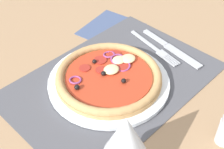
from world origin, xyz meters
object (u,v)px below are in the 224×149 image
at_px(pizza, 110,77).
at_px(knife, 171,48).
at_px(fork, 156,49).
at_px(napkin, 111,29).
at_px(plate, 110,82).
at_px(wine_glass, 126,138).

relative_size(pizza, knife, 1.20).
height_order(pizza, fork, pizza).
bearing_deg(napkin, knife, 101.96).
xyz_separation_m(pizza, knife, (-0.21, 0.02, -0.02)).
distance_m(fork, napkin, 0.16).
bearing_deg(knife, napkin, -160.27).
xyz_separation_m(plate, pizza, (-0.00, -0.00, 0.02)).
bearing_deg(wine_glass, knife, -155.97).
relative_size(knife, napkin, 1.27).
xyz_separation_m(knife, wine_glass, (0.35, 0.16, 0.10)).
bearing_deg(fork, plate, -78.10).
relative_size(fork, napkin, 1.14).
relative_size(pizza, wine_glass, 1.62).
bearing_deg(fork, knife, 59.37).
bearing_deg(napkin, wine_glass, 47.36).
distance_m(pizza, fork, 0.18).
distance_m(knife, wine_glass, 0.40).
distance_m(fork, wine_glass, 0.38).
bearing_deg(knife, fork, -123.25).
distance_m(pizza, knife, 0.21).
height_order(pizza, wine_glass, wine_glass).
bearing_deg(plate, knife, 173.94).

